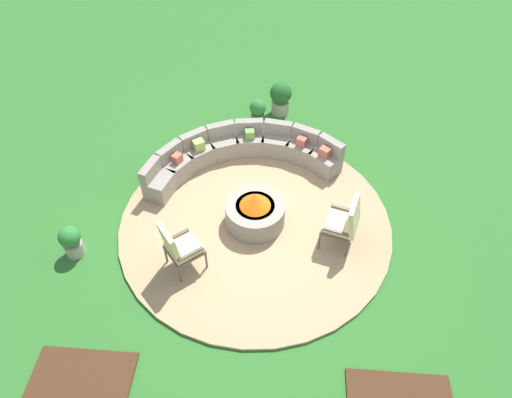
{
  "coord_description": "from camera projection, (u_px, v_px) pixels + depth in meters",
  "views": [
    {
      "loc": [
        0.43,
        -5.49,
        6.53
      ],
      "look_at": [
        0.0,
        0.2,
        0.45
      ],
      "focal_mm": 32.48,
      "sensor_mm": 36.0,
      "label": 1
    }
  ],
  "objects": [
    {
      "name": "patio_circle",
      "position": [
        255.0,
        223.0,
        8.5
      ],
      "size": [
        4.95,
        4.95,
        0.06
      ],
      "primitive_type": "cylinder",
      "color": "tan",
      "rests_on": "ground_plane"
    },
    {
      "name": "curved_stone_bench",
      "position": [
        240.0,
        154.0,
        9.34
      ],
      "size": [
        3.81,
        1.96,
        0.71
      ],
      "color": "gray",
      "rests_on": "patio_circle"
    },
    {
      "name": "potted_plant_1",
      "position": [
        281.0,
        97.0,
        10.56
      ],
      "size": [
        0.5,
        0.5,
        0.79
      ],
      "color": "#A89E8E",
      "rests_on": "ground_plane"
    },
    {
      "name": "potted_plant_0",
      "position": [
        71.0,
        241.0,
        7.82
      ],
      "size": [
        0.37,
        0.37,
        0.63
      ],
      "color": "#A89E8E",
      "rests_on": "ground_plane"
    },
    {
      "name": "lounge_chair_front_right",
      "position": [
        345.0,
        221.0,
        7.78
      ],
      "size": [
        0.71,
        0.73,
        1.01
      ],
      "rotation": [
        0.0,
        0.0,
        7.57
      ],
      "color": "brown",
      "rests_on": "patio_circle"
    },
    {
      "name": "fire_pit",
      "position": [
        255.0,
        211.0,
        8.28
      ],
      "size": [
        1.07,
        1.07,
        0.72
      ],
      "color": "gray",
      "rests_on": "patio_circle"
    },
    {
      "name": "lounge_chair_front_left",
      "position": [
        178.0,
        246.0,
        7.38
      ],
      "size": [
        0.74,
        0.78,
        1.14
      ],
      "rotation": [
        0.0,
        0.0,
        5.41
      ],
      "color": "brown",
      "rests_on": "patio_circle"
    },
    {
      "name": "potted_plant_2",
      "position": [
        258.0,
        111.0,
        10.36
      ],
      "size": [
        0.37,
        0.37,
        0.6
      ],
      "color": "#605B56",
      "rests_on": "ground_plane"
    },
    {
      "name": "ground_plane",
      "position": [
        255.0,
        224.0,
        8.53
      ],
      "size": [
        24.0,
        24.0,
        0.0
      ],
      "primitive_type": "plane",
      "color": "#2D6B28"
    }
  ]
}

